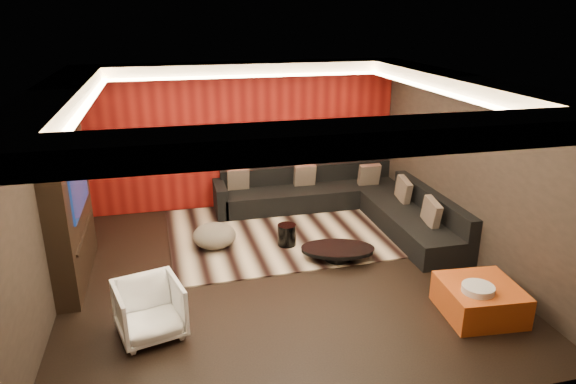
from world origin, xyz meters
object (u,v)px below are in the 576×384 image
object	(u,v)px
drum_stool	(287,235)
armchair	(150,310)
white_side_table	(476,303)
coffee_table	(338,253)
sectional_sofa	(346,203)
orange_ottoman	(480,299)

from	to	relation	value
drum_stool	armchair	xyz separation A→B (m)	(-2.15, -2.01, 0.15)
white_side_table	coffee_table	bearing A→B (deg)	119.73
armchair	sectional_sofa	bearing A→B (deg)	25.37
coffee_table	orange_ottoman	size ratio (longest dim) A/B	1.24
armchair	sectional_sofa	xyz separation A→B (m)	(3.54, 2.99, -0.08)
coffee_table	armchair	size ratio (longest dim) A/B	1.51
coffee_table	armchair	bearing A→B (deg)	-154.63
white_side_table	orange_ottoman	bearing A→B (deg)	42.74
drum_stool	orange_ottoman	bearing A→B (deg)	-52.75
white_side_table	drum_stool	bearing A→B (deg)	123.86
coffee_table	drum_stool	world-z (taller)	drum_stool
coffee_table	armchair	distance (m)	3.11
coffee_table	drum_stool	distance (m)	0.94
white_side_table	armchair	xyz separation A→B (m)	(-3.94, 0.65, 0.10)
coffee_table	orange_ottoman	bearing A→B (deg)	-55.54
drum_stool	orange_ottoman	world-z (taller)	orange_ottoman
white_side_table	armchair	world-z (taller)	armchair
armchair	coffee_table	bearing A→B (deg)	10.57
armchair	orange_ottoman	bearing A→B (deg)	-22.11
drum_stool	white_side_table	world-z (taller)	white_side_table
drum_stool	sectional_sofa	size ratio (longest dim) A/B	0.10
sectional_sofa	orange_ottoman	bearing A→B (deg)	-81.28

